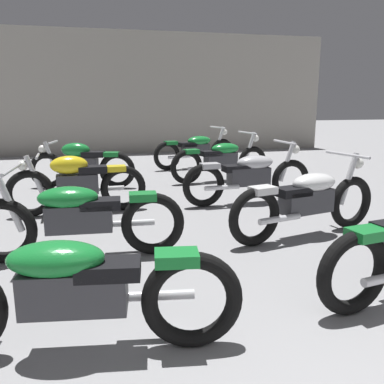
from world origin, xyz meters
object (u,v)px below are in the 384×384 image
motorcycle_left_row_3 (77,182)px  motorcycle_right_row_5 (196,149)px  motorcycle_left_row_1 (72,288)px  motorcycle_left_row_4 (81,164)px  motorcycle_left_row_2 (78,216)px  motorcycle_right_row_2 (308,200)px  motorcycle_right_row_4 (221,159)px  motorcycle_right_row_3 (250,175)px

motorcycle_left_row_3 → motorcycle_right_row_5: bearing=53.1°
motorcycle_left_row_1 → motorcycle_left_row_3: (-0.06, 3.51, 0.01)m
motorcycle_left_row_4 → motorcycle_left_row_2: bearing=-89.7°
motorcycle_right_row_2 → motorcycle_right_row_4: same height
motorcycle_left_row_3 → motorcycle_right_row_4: motorcycle_right_row_4 is taller
motorcycle_right_row_3 → motorcycle_right_row_5: size_ratio=1.02×
motorcycle_left_row_2 → motorcycle_right_row_5: bearing=64.0°
motorcycle_left_row_3 → motorcycle_right_row_4: size_ratio=0.92×
motorcycle_left_row_4 → motorcycle_right_row_4: (2.73, 0.05, -0.01)m
motorcycle_left_row_1 → motorcycle_right_row_2: 3.19m
motorcycle_left_row_3 → motorcycle_right_row_2: 3.20m
motorcycle_left_row_1 → motorcycle_left_row_2: size_ratio=1.00×
motorcycle_right_row_2 → motorcycle_right_row_5: (-0.02, 5.28, 0.00)m
motorcycle_right_row_5 → motorcycle_left_row_1: bearing=-110.3°
motorcycle_left_row_1 → motorcycle_right_row_4: size_ratio=1.00×
motorcycle_left_row_1 → motorcycle_left_row_4: 5.32m
motorcycle_left_row_3 → motorcycle_right_row_5: (2.68, 3.57, -0.01)m
motorcycle_left_row_2 → motorcycle_right_row_5: same height
motorcycle_left_row_1 → motorcycle_left_row_2: bearing=90.1°
motorcycle_left_row_4 → motorcycle_right_row_5: (2.64, 1.76, -0.01)m
motorcycle_left_row_2 → motorcycle_right_row_4: 4.55m
motorcycle_left_row_1 → motorcycle_left_row_3: size_ratio=1.10×
motorcycle_left_row_2 → motorcycle_right_row_4: same height
motorcycle_left_row_3 → motorcycle_right_row_2: size_ratio=0.92×
motorcycle_left_row_1 → motorcycle_left_row_4: bearing=90.2°
motorcycle_right_row_4 → motorcycle_right_row_2: bearing=-91.0°
motorcycle_right_row_2 → motorcycle_right_row_3: bearing=92.5°
motorcycle_left_row_1 → motorcycle_right_row_4: same height
motorcycle_left_row_2 → motorcycle_right_row_3: size_ratio=1.00×
motorcycle_left_row_4 → motorcycle_right_row_2: motorcycle_right_row_2 is taller
motorcycle_left_row_2 → motorcycle_left_row_1: bearing=-89.9°
motorcycle_right_row_2 → motorcycle_right_row_4: (0.07, 3.57, 0.00)m
motorcycle_left_row_1 → motorcycle_left_row_4: size_ratio=1.12×
motorcycle_left_row_1 → motorcycle_right_row_4: bearing=63.2°
motorcycle_left_row_1 → motorcycle_left_row_3: motorcycle_left_row_1 is taller
motorcycle_left_row_1 → motorcycle_right_row_2: same height
motorcycle_left_row_3 → motorcycle_left_row_4: bearing=88.8°
motorcycle_left_row_3 → motorcycle_right_row_4: (2.77, 1.85, -0.01)m
motorcycle_left_row_2 → motorcycle_right_row_4: (2.71, 3.66, 0.00)m
motorcycle_left_row_2 → motorcycle_right_row_2: 2.65m
motorcycle_left_row_2 → motorcycle_right_row_2: (2.64, 0.09, 0.00)m
motorcycle_left_row_3 → motorcycle_right_row_3: (2.63, -0.03, -0.01)m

